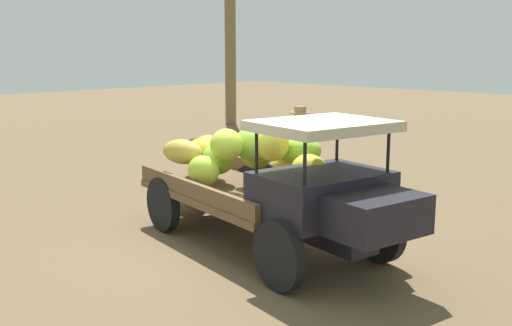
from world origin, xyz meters
name	(u,v)px	position (x,y,z in m)	size (l,w,h in m)	color
ground_plane	(263,250)	(0.00, 0.00, 0.00)	(60.00, 60.00, 0.00)	brown
truck	(273,180)	(0.01, 0.18, 0.95)	(4.62, 2.35, 1.84)	black
farmer	(299,150)	(-1.20, 2.13, 0.98)	(0.57, 0.53, 1.72)	#3D3E43
wooden_crate	(192,195)	(-2.33, 0.68, 0.24)	(0.48, 0.42, 0.49)	olive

